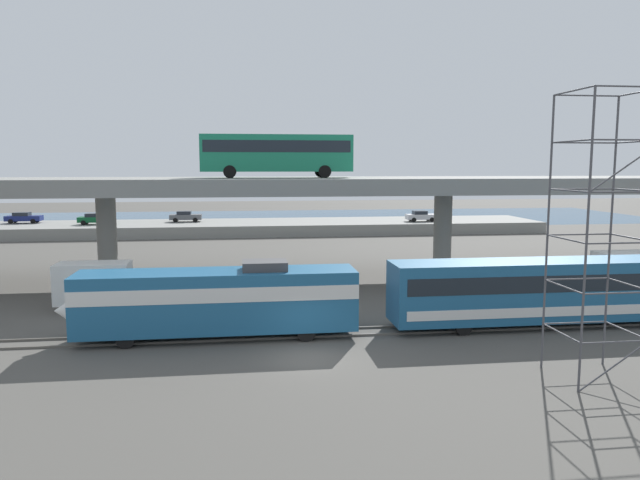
% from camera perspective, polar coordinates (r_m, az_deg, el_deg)
% --- Properties ---
extents(ground_plane, '(260.00, 260.00, 0.00)m').
position_cam_1_polar(ground_plane, '(29.47, -1.08, -11.22)').
color(ground_plane, '#4C4944').
extents(rail_strip_near, '(110.00, 0.12, 0.12)m').
position_cam_1_polar(rail_strip_near, '(32.56, -1.74, -9.32)').
color(rail_strip_near, '#59544C').
rests_on(rail_strip_near, ground_plane).
extents(rail_strip_far, '(110.00, 0.12, 0.12)m').
position_cam_1_polar(rail_strip_far, '(33.94, -1.99, -8.63)').
color(rail_strip_far, '#59544C').
rests_on(rail_strip_far, ground_plane).
extents(train_locomotive, '(15.90, 3.04, 4.18)m').
position_cam_1_polar(train_locomotive, '(32.64, -11.08, -5.54)').
color(train_locomotive, '#1E5984').
rests_on(train_locomotive, ground_plane).
extents(train_coach_lead, '(21.09, 3.04, 3.86)m').
position_cam_1_polar(train_coach_lead, '(37.64, 22.76, -4.31)').
color(train_coach_lead, '#1E5984').
rests_on(train_coach_lead, ground_plane).
extents(highway_overpass, '(96.00, 11.04, 8.32)m').
position_cam_1_polar(highway_overpass, '(47.93, -3.81, 5.00)').
color(highway_overpass, gray).
rests_on(highway_overpass, ground_plane).
extents(transit_bus_on_overpass, '(12.00, 2.68, 3.40)m').
position_cam_1_polar(transit_bus_on_overpass, '(48.06, -4.16, 8.43)').
color(transit_bus_on_overpass, '#197A56').
rests_on(transit_bus_on_overpass, highway_overpass).
extents(service_truck_west, '(6.80, 2.46, 3.04)m').
position_cam_1_polar(service_truck_west, '(41.19, -19.70, -3.98)').
color(service_truck_west, '#515459').
rests_on(service_truck_west, ground_plane).
extents(service_truck_east, '(6.80, 2.46, 3.04)m').
position_cam_1_polar(service_truck_east, '(48.52, 26.56, -2.69)').
color(service_truck_east, '#B7B7BC').
rests_on(service_truck_east, ground_plane).
extents(scaffolding_tower, '(3.17, 3.17, 12.43)m').
position_cam_1_polar(scaffolding_tower, '(28.06, 25.34, 0.88)').
color(scaffolding_tower, '#47474C').
rests_on(scaffolding_tower, ground_plane).
extents(pier_parking_lot, '(77.17, 12.25, 1.52)m').
position_cam_1_polar(pier_parking_lot, '(83.29, -5.35, 1.24)').
color(pier_parking_lot, gray).
rests_on(pier_parking_lot, ground_plane).
extents(parked_car_0, '(4.60, 1.88, 1.50)m').
position_cam_1_polar(parked_car_0, '(90.26, -26.58, 1.94)').
color(parked_car_0, navy).
rests_on(parked_car_0, pier_parking_lot).
extents(parked_car_1, '(4.35, 1.96, 1.50)m').
position_cam_1_polar(parked_car_1, '(84.83, -12.79, 2.24)').
color(parked_car_1, '#515459').
rests_on(parked_car_1, pier_parking_lot).
extents(parked_car_2, '(4.25, 1.94, 1.50)m').
position_cam_1_polar(parked_car_2, '(84.42, -20.80, 1.93)').
color(parked_car_2, '#0C4C26').
rests_on(parked_car_2, pier_parking_lot).
extents(parked_car_3, '(4.17, 1.92, 1.50)m').
position_cam_1_polar(parked_car_3, '(84.37, 9.66, 2.29)').
color(parked_car_3, '#B7B7BC').
rests_on(parked_car_3, pier_parking_lot).
extents(harbor_water, '(140.00, 36.00, 0.01)m').
position_cam_1_polar(harbor_water, '(106.24, -5.83, 2.10)').
color(harbor_water, '#2D5170').
rests_on(harbor_water, ground_plane).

